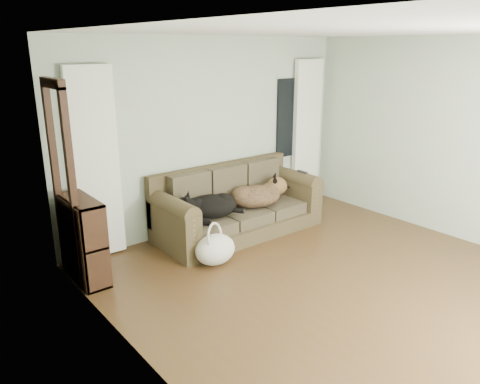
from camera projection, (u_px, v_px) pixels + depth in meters
floor at (350, 289)px, 4.96m from camera, size 5.00×5.00×0.00m
ceiling at (370, 30)px, 4.18m from camera, size 5.00×5.00×0.00m
wall_back at (212, 135)px, 6.44m from camera, size 4.50×0.04×2.60m
wall_left at (154, 222)px, 3.23m from camera, size 0.04×5.00×2.60m
wall_right at (471, 142)px, 5.91m from camera, size 0.04×5.00×2.60m
curtain_left at (96, 165)px, 5.41m from camera, size 0.55×0.08×2.25m
curtain_right at (307, 132)px, 7.49m from camera, size 0.55×0.08×2.25m
window_pane at (289, 118)px, 7.24m from camera, size 0.50×0.03×1.20m
door_casing at (64, 188)px, 4.87m from camera, size 0.07×0.60×2.10m
sofa at (239, 202)px, 6.34m from camera, size 2.30×0.99×0.94m
dog_black_lab at (208, 208)px, 6.00m from camera, size 0.83×0.72×0.29m
dog_shepherd at (258, 196)px, 6.45m from camera, size 0.88×0.77×0.33m
tv_remote at (302, 172)px, 6.75m from camera, size 0.06×0.20×0.02m
tote_bag at (215, 251)px, 5.49m from camera, size 0.55×0.46×0.37m
bookshelf at (83, 237)px, 5.04m from camera, size 0.32×0.76×0.93m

